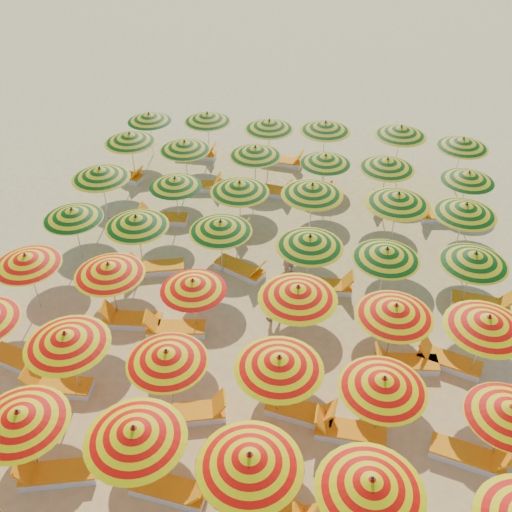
% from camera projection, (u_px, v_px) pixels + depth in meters
% --- Properties ---
extents(ground, '(120.00, 120.00, 0.00)m').
position_uv_depth(ground, '(253.00, 307.00, 17.50)').
color(ground, '#EFCA6A').
rests_on(ground, ground).
extents(umbrella_7, '(2.18, 2.18, 2.19)m').
position_uv_depth(umbrella_7, '(19.00, 417.00, 11.99)').
color(umbrella_7, silver).
rests_on(umbrella_7, ground).
extents(umbrella_8, '(2.44, 2.44, 2.28)m').
position_uv_depth(umbrella_8, '(135.00, 433.00, 11.59)').
color(umbrella_8, silver).
rests_on(umbrella_8, ground).
extents(umbrella_9, '(2.36, 2.36, 2.30)m').
position_uv_depth(umbrella_9, '(250.00, 460.00, 11.09)').
color(umbrella_9, silver).
rests_on(umbrella_9, ground).
extents(umbrella_10, '(2.36, 2.36, 2.27)m').
position_uv_depth(umbrella_10, '(371.00, 485.00, 10.71)').
color(umbrella_10, silver).
rests_on(umbrella_10, ground).
extents(umbrella_13, '(2.32, 2.32, 2.23)m').
position_uv_depth(umbrella_13, '(66.00, 339.00, 13.73)').
color(umbrella_13, silver).
rests_on(umbrella_13, ground).
extents(umbrella_14, '(2.24, 2.24, 2.10)m').
position_uv_depth(umbrella_14, '(167.00, 356.00, 13.44)').
color(umbrella_14, silver).
rests_on(umbrella_14, ground).
extents(umbrella_15, '(2.70, 2.70, 2.24)m').
position_uv_depth(umbrella_15, '(279.00, 363.00, 13.13)').
color(umbrella_15, silver).
rests_on(umbrella_15, ground).
extents(umbrella_16, '(2.66, 2.66, 2.15)m').
position_uv_depth(umbrella_16, '(384.00, 383.00, 12.75)').
color(umbrella_16, silver).
rests_on(umbrella_16, ground).
extents(umbrella_17, '(2.10, 2.10, 2.03)m').
position_uv_depth(umbrella_17, '(511.00, 411.00, 12.28)').
color(umbrella_17, silver).
rests_on(umbrella_17, ground).
extents(umbrella_18, '(2.58, 2.58, 2.07)m').
position_uv_depth(umbrella_18, '(26.00, 260.00, 16.39)').
color(umbrella_18, silver).
rests_on(umbrella_18, ground).
extents(umbrella_19, '(2.02, 2.02, 2.12)m').
position_uv_depth(umbrella_19, '(109.00, 269.00, 15.99)').
color(umbrella_19, silver).
rests_on(umbrella_19, ground).
extents(umbrella_20, '(2.34, 2.34, 1.97)m').
position_uv_depth(umbrella_20, '(193.00, 285.00, 15.66)').
color(umbrella_20, silver).
rests_on(umbrella_20, ground).
extents(umbrella_21, '(2.54, 2.54, 2.27)m').
position_uv_depth(umbrella_21, '(298.00, 292.00, 15.01)').
color(umbrella_21, silver).
rests_on(umbrella_21, ground).
extents(umbrella_22, '(2.20, 2.20, 2.15)m').
position_uv_depth(umbrella_22, '(395.00, 310.00, 14.63)').
color(umbrella_22, silver).
rests_on(umbrella_22, ground).
extents(umbrella_23, '(2.48, 2.48, 2.24)m').
position_uv_depth(umbrella_23, '(488.00, 322.00, 14.17)').
color(umbrella_23, silver).
rests_on(umbrella_23, ground).
extents(umbrella_24, '(2.45, 2.45, 2.05)m').
position_uv_depth(umbrella_24, '(72.00, 214.00, 18.32)').
color(umbrella_24, silver).
rests_on(umbrella_24, ground).
extents(umbrella_25, '(2.25, 2.25, 2.14)m').
position_uv_depth(umbrella_25, '(136.00, 221.00, 17.84)').
color(umbrella_25, silver).
rests_on(umbrella_25, ground).
extents(umbrella_26, '(2.40, 2.40, 2.10)m').
position_uv_depth(umbrella_26, '(221.00, 226.00, 17.69)').
color(umbrella_26, silver).
rests_on(umbrella_26, ground).
extents(umbrella_27, '(2.36, 2.36, 2.18)m').
position_uv_depth(umbrella_27, '(310.00, 241.00, 16.95)').
color(umbrella_27, silver).
rests_on(umbrella_27, ground).
extents(umbrella_28, '(2.01, 2.01, 2.11)m').
position_uv_depth(umbrella_28, '(387.00, 254.00, 16.57)').
color(umbrella_28, silver).
rests_on(umbrella_28, ground).
extents(umbrella_29, '(2.03, 2.03, 2.12)m').
position_uv_depth(umbrella_29, '(475.00, 258.00, 16.39)').
color(umbrella_29, silver).
rests_on(umbrella_29, ground).
extents(umbrella_30, '(2.58, 2.58, 2.20)m').
position_uv_depth(umbrella_30, '(100.00, 173.00, 20.13)').
color(umbrella_30, silver).
rests_on(umbrella_30, ground).
extents(umbrella_31, '(2.26, 2.26, 1.98)m').
position_uv_depth(umbrella_31, '(175.00, 182.00, 20.03)').
color(umbrella_31, silver).
rests_on(umbrella_31, ground).
extents(umbrella_32, '(2.61, 2.61, 2.16)m').
position_uv_depth(umbrella_32, '(240.00, 187.00, 19.45)').
color(umbrella_32, silver).
rests_on(umbrella_32, ground).
extents(umbrella_33, '(2.35, 2.35, 2.25)m').
position_uv_depth(umbrella_33, '(312.00, 189.00, 19.17)').
color(umbrella_33, silver).
rests_on(umbrella_33, ground).
extents(umbrella_34, '(2.72, 2.72, 2.28)m').
position_uv_depth(umbrella_34, '(398.00, 199.00, 18.66)').
color(umbrella_34, silver).
rests_on(umbrella_34, ground).
extents(umbrella_35, '(2.58, 2.58, 2.19)m').
position_uv_depth(umbrella_35, '(466.00, 209.00, 18.33)').
color(umbrella_35, silver).
rests_on(umbrella_35, ground).
extents(umbrella_36, '(2.60, 2.60, 2.18)m').
position_uv_depth(umbrella_36, '(130.00, 138.00, 22.37)').
color(umbrella_36, silver).
rests_on(umbrella_36, ground).
extents(umbrella_37, '(2.13, 2.13, 2.09)m').
position_uv_depth(umbrella_37, '(185.00, 145.00, 22.03)').
color(umbrella_37, silver).
rests_on(umbrella_37, ground).
extents(umbrella_38, '(2.60, 2.60, 2.12)m').
position_uv_depth(umbrella_38, '(255.00, 151.00, 21.58)').
color(umbrella_38, silver).
rests_on(umbrella_38, ground).
extents(umbrella_39, '(2.11, 2.11, 2.02)m').
position_uv_depth(umbrella_39, '(326.00, 159.00, 21.28)').
color(umbrella_39, silver).
rests_on(umbrella_39, ground).
extents(umbrella_40, '(2.45, 2.45, 2.18)m').
position_uv_depth(umbrella_40, '(387.00, 164.00, 20.72)').
color(umbrella_40, silver).
rests_on(umbrella_40, ground).
extents(umbrella_41, '(2.15, 2.15, 2.02)m').
position_uv_depth(umbrella_41, '(468.00, 177.00, 20.26)').
color(umbrella_41, silver).
rests_on(umbrella_41, ground).
extents(umbrella_42, '(2.04, 2.04, 1.99)m').
position_uv_depth(umbrella_42, '(149.00, 117.00, 24.27)').
color(umbrella_42, silver).
rests_on(umbrella_42, ground).
extents(umbrella_43, '(2.44, 2.44, 2.12)m').
position_uv_depth(umbrella_43, '(207.00, 117.00, 24.02)').
color(umbrella_43, silver).
rests_on(umbrella_43, ground).
extents(umbrella_44, '(2.37, 2.37, 2.17)m').
position_uv_depth(umbrella_44, '(269.00, 125.00, 23.34)').
color(umbrella_44, silver).
rests_on(umbrella_44, ground).
extents(umbrella_45, '(2.71, 2.71, 2.22)m').
position_uv_depth(umbrella_45, '(325.00, 126.00, 23.11)').
color(umbrella_45, silver).
rests_on(umbrella_45, ground).
extents(umbrella_46, '(2.21, 2.21, 2.24)m').
position_uv_depth(umbrella_46, '(401.00, 131.00, 22.74)').
color(umbrella_46, silver).
rests_on(umbrella_46, ground).
extents(umbrella_47, '(2.62, 2.62, 2.16)m').
position_uv_depth(umbrella_47, '(463.00, 143.00, 22.06)').
color(umbrella_47, silver).
rests_on(umbrella_47, ground).
extents(lounger_4, '(1.83, 1.09, 0.69)m').
position_uv_depth(lounger_4, '(57.00, 474.00, 12.91)').
color(lounger_4, white).
rests_on(lounger_4, ground).
extents(lounger_5, '(1.76, 0.68, 0.69)m').
position_uv_depth(lounger_5, '(170.00, 490.00, 12.60)').
color(lounger_5, white).
rests_on(lounger_5, ground).
extents(lounger_6, '(1.83, 1.16, 0.69)m').
position_uv_depth(lounger_6, '(279.00, 507.00, 12.28)').
color(lounger_6, white).
rests_on(lounger_6, ground).
extents(lounger_8, '(1.82, 0.95, 0.69)m').
position_uv_depth(lounger_8, '(20.00, 361.00, 15.57)').
color(lounger_8, white).
rests_on(lounger_8, ground).
extents(lounger_9, '(1.78, 0.76, 0.69)m').
position_uv_depth(lounger_9, '(58.00, 386.00, 14.88)').
color(lounger_9, white).
rests_on(lounger_9, ground).
extents(lounger_10, '(1.83, 1.11, 0.69)m').
position_uv_depth(lounger_10, '(193.00, 413.00, 14.21)').
color(lounger_10, white).
rests_on(lounger_10, ground).
extents(lounger_11, '(1.79, 0.80, 0.69)m').
position_uv_depth(lounger_11, '(302.00, 412.00, 14.24)').
color(lounger_11, white).
rests_on(lounger_11, ground).
extents(lounger_12, '(1.74, 0.62, 0.69)m').
position_uv_depth(lounger_12, '(348.00, 431.00, 13.79)').
color(lounger_12, white).
rests_on(lounger_12, ground).
extents(lounger_13, '(1.81, 0.88, 0.69)m').
position_uv_depth(lounger_13, '(469.00, 456.00, 13.26)').
color(lounger_13, white).
rests_on(lounger_13, ground).
extents(lounger_14, '(1.80, 0.83, 0.69)m').
position_uv_depth(lounger_14, '(132.00, 320.00, 16.83)').
color(lounger_14, white).
rests_on(lounger_14, ground).
extents(lounger_15, '(1.81, 0.93, 0.69)m').
position_uv_depth(lounger_15, '(175.00, 329.00, 16.54)').
color(lounger_15, white).
rests_on(lounger_15, ground).
extents(lounger_16, '(1.80, 0.86, 0.69)m').
position_uv_depth(lounger_16, '(404.00, 363.00, 15.49)').
color(lounger_16, white).
rests_on(lounger_16, ground).
extents(lounger_17, '(1.82, 0.99, 0.69)m').
position_uv_depth(lounger_17, '(447.00, 361.00, 15.57)').
color(lounger_17, white).
rests_on(lounger_17, ground).
extents(lounger_18, '(1.83, 1.13, 0.69)m').
position_uv_depth(lounger_18, '(157.00, 268.00, 18.76)').
color(lounger_18, white).
rests_on(lounger_18, ground).
extents(lounger_19, '(1.82, 1.19, 0.69)m').
position_uv_depth(lounger_19, '(241.00, 269.00, 18.71)').
color(lounger_19, white).
rests_on(lounger_19, ground).
extents(lounger_20, '(1.79, 0.80, 0.69)m').
position_uv_depth(lounger_20, '(326.00, 287.00, 18.02)').
color(lounger_20, white).
rests_on(lounger_20, ground).
extents(lounger_21, '(1.78, 0.74, 0.69)m').
position_uv_depth(lounger_21, '(482.00, 303.00, 17.40)').
color(lounger_21, white).
rests_on(lounger_21, ground).
extents(lounger_22, '(1.80, 0.81, 0.69)m').
position_uv_depth(lounger_22, '(163.00, 218.00, 21.06)').
color(lounger_22, white).
rests_on(lounger_22, ground).
extents(lounger_23, '(1.81, 0.88, 0.69)m').
position_uv_depth(lounger_23, '(226.00, 229.00, 20.51)').
color(lounger_23, white).
rests_on(lounger_23, ground).
extents(lounger_24, '(1.82, 0.95, 0.69)m').
position_uv_depth(lounger_24, '(124.00, 176.00, 23.54)').
color(lounger_24, white).
rests_on(lounger_24, ground).
extents(lounger_25, '(1.82, 0.94, 0.69)m').
position_uv_depth(lounger_25, '(201.00, 186.00, 22.88)').
color(lounger_25, white).
rests_on(lounger_25, ground).
extents(lounger_26, '(1.78, 0.75, 0.69)m').
position_uv_depth(lounger_26, '(271.00, 191.00, 22.61)').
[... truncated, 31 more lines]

